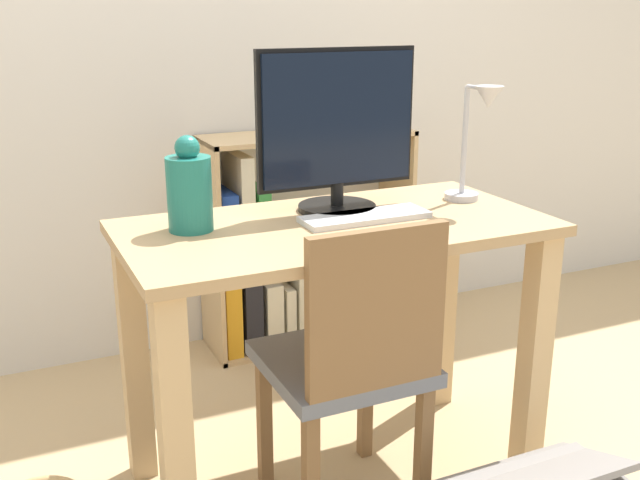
% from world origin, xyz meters
% --- Properties ---
extents(ground_plane, '(10.00, 10.00, 0.00)m').
position_xyz_m(ground_plane, '(0.00, 0.00, 0.00)').
color(ground_plane, tan).
extents(wall_back, '(8.00, 0.05, 2.60)m').
position_xyz_m(wall_back, '(0.00, 1.09, 1.30)').
color(wall_back, silver).
rests_on(wall_back, ground_plane).
extents(desk, '(1.14, 0.58, 0.77)m').
position_xyz_m(desk, '(0.00, 0.00, 0.59)').
color(desk, tan).
rests_on(desk, ground_plane).
extents(monitor, '(0.47, 0.22, 0.45)m').
position_xyz_m(monitor, '(0.06, 0.11, 1.00)').
color(monitor, black).
rests_on(monitor, desk).
extents(keyboard, '(0.35, 0.12, 0.02)m').
position_xyz_m(keyboard, '(0.08, -0.01, 0.78)').
color(keyboard, silver).
rests_on(keyboard, desk).
extents(vase, '(0.12, 0.12, 0.25)m').
position_xyz_m(vase, '(-0.37, 0.09, 0.88)').
color(vase, '#1E7266').
rests_on(vase, desk).
extents(desk_lamp, '(0.10, 0.19, 0.34)m').
position_xyz_m(desk_lamp, '(0.45, 0.01, 0.98)').
color(desk_lamp, '#B7B7BC').
rests_on(desk_lamp, desk).
extents(chair, '(0.40, 0.40, 0.84)m').
position_xyz_m(chair, '(-0.04, -0.18, 0.46)').
color(chair, slate).
rests_on(chair, ground_plane).
extents(bookshelf, '(0.83, 0.28, 0.85)m').
position_xyz_m(bookshelf, '(0.17, 0.91, 0.35)').
color(bookshelf, tan).
rests_on(bookshelf, ground_plane).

